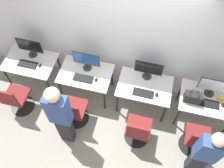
{
  "coord_description": "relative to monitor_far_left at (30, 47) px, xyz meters",
  "views": [
    {
      "loc": [
        0.6,
        -2.19,
        4.67
      ],
      "look_at": [
        0.0,
        0.14,
        0.85
      ],
      "focal_mm": 40.0,
      "sensor_mm": 36.0,
      "label": 1
    }
  ],
  "objects": [
    {
      "name": "office_chair_far_right",
      "position": [
        3.43,
        -0.87,
        -0.56
      ],
      "size": [
        0.48,
        0.48,
        0.92
      ],
      "color": "black",
      "rests_on": "ground_plane"
    },
    {
      "name": "monitor_right",
      "position": [
        2.34,
        0.04,
        0.0
      ],
      "size": [
        0.52,
        0.18,
        0.43
      ],
      "color": "#2D2D2D",
      "rests_on": "desk_right"
    },
    {
      "name": "office_chair_right",
      "position": [
        2.38,
        -0.97,
        -0.56
      ],
      "size": [
        0.48,
        0.48,
        0.92
      ],
      "color": "black",
      "rests_on": "ground_plane"
    },
    {
      "name": "mouse_far_right",
      "position": [
        3.75,
        -0.24,
        -0.23
      ],
      "size": [
        0.06,
        0.09,
        0.03
      ],
      "color": "black",
      "rests_on": "desk_far_right"
    },
    {
      "name": "mouse_right",
      "position": [
        2.58,
        -0.32,
        -0.23
      ],
      "size": [
        0.06,
        0.09,
        0.03
      ],
      "color": "black",
      "rests_on": "desk_right"
    },
    {
      "name": "wall_back",
      "position": [
        1.75,
        0.3,
        0.45
      ],
      "size": [
        12.0,
        0.05,
        2.8
      ],
      "color": "silver",
      "rests_on": "ground_plane"
    },
    {
      "name": "mouse_far_left",
      "position": [
        0.25,
        -0.23,
        -0.23
      ],
      "size": [
        0.06,
        0.09,
        0.03
      ],
      "color": "black",
      "rests_on": "desk_far_left"
    },
    {
      "name": "person_far_right",
      "position": [
        3.46,
        -1.24,
        -0.12
      ],
      "size": [
        0.36,
        0.2,
        1.54
      ],
      "color": "#232328",
      "rests_on": "ground_plane"
    },
    {
      "name": "desk_left",
      "position": [
        1.17,
        -0.17,
        -0.33
      ],
      "size": [
        1.01,
        0.69,
        0.7
      ],
      "color": "silver",
      "rests_on": "ground_plane"
    },
    {
      "name": "placard_far_right",
      "position": [
        3.73,
        -0.14,
        -0.2
      ],
      "size": [
        0.16,
        0.03,
        0.08
      ],
      "color": "yellow",
      "rests_on": "desk_far_right"
    },
    {
      "name": "keyboard_right",
      "position": [
        2.34,
        -0.34,
        -0.23
      ],
      "size": [
        0.38,
        0.17,
        0.02
      ],
      "color": "black",
      "rests_on": "desk_right"
    },
    {
      "name": "monitor_left",
      "position": [
        1.17,
        -0.04,
        0.0
      ],
      "size": [
        0.52,
        0.18,
        0.43
      ],
      "color": "#2D2D2D",
      "rests_on": "desk_left"
    },
    {
      "name": "office_chair_far_left",
      "position": [
        -0.05,
        -0.91,
        -0.56
      ],
      "size": [
        0.48,
        0.48,
        0.92
      ],
      "color": "black",
      "rests_on": "ground_plane"
    },
    {
      "name": "monitor_far_left",
      "position": [
        0.0,
        0.0,
        0.0
      ],
      "size": [
        0.52,
        0.18,
        0.43
      ],
      "color": "#2D2D2D",
      "rests_on": "desk_far_left"
    },
    {
      "name": "keyboard_left",
      "position": [
        1.17,
        -0.31,
        -0.23
      ],
      "size": [
        0.38,
        0.17,
        0.02
      ],
      "color": "black",
      "rests_on": "desk_left"
    },
    {
      "name": "mouse_left",
      "position": [
        1.42,
        -0.28,
        -0.23
      ],
      "size": [
        0.06,
        0.09,
        0.03
      ],
      "color": "black",
      "rests_on": "desk_left"
    },
    {
      "name": "ground_plane",
      "position": [
        1.75,
        -0.52,
        -0.95
      ],
      "size": [
        20.0,
        20.0,
        0.0
      ],
      "primitive_type": "plane",
      "color": "gray"
    },
    {
      "name": "desk_right",
      "position": [
        2.34,
        -0.17,
        -0.33
      ],
      "size": [
        1.01,
        0.69,
        0.7
      ],
      "color": "silver",
      "rests_on": "ground_plane"
    },
    {
      "name": "keyboard_far_right",
      "position": [
        3.5,
        -0.27,
        -0.23
      ],
      "size": [
        0.38,
        0.17,
        0.02
      ],
      "color": "black",
      "rests_on": "desk_far_right"
    },
    {
      "name": "keyboard_far_left",
      "position": [
        -0.0,
        -0.26,
        -0.23
      ],
      "size": [
        0.38,
        0.17,
        0.02
      ],
      "color": "black",
      "rests_on": "desk_far_left"
    },
    {
      "name": "office_chair_left",
      "position": [
        1.13,
        -0.88,
        -0.56
      ],
      "size": [
        0.48,
        0.48,
        0.92
      ],
      "color": "black",
      "rests_on": "ground_plane"
    },
    {
      "name": "desk_far_left",
      "position": [
        -0.0,
        -0.17,
        -0.33
      ],
      "size": [
        1.01,
        0.69,
        0.7
      ],
      "color": "silver",
      "rests_on": "ground_plane"
    },
    {
      "name": "desk_far_right",
      "position": [
        3.5,
        -0.17,
        -0.33
      ],
      "size": [
        1.01,
        0.69,
        0.7
      ],
      "color": "silver",
      "rests_on": "ground_plane"
    },
    {
      "name": "person_left",
      "position": [
        1.11,
        -1.25,
        0.03
      ],
      "size": [
        0.36,
        0.23,
        1.76
      ],
      "color": "#232328",
      "rests_on": "ground_plane"
    },
    {
      "name": "handbag",
      "position": [
        3.2,
        -0.28,
        -0.13
      ],
      "size": [
        0.3,
        0.18,
        0.25
      ],
      "color": "black",
      "rests_on": "desk_far_right"
    },
    {
      "name": "monitor_far_right",
      "position": [
        3.5,
        -0.04,
        0.0
      ],
      "size": [
        0.52,
        0.18,
        0.43
      ],
      "color": "#2D2D2D",
      "rests_on": "desk_far_right"
    }
  ]
}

